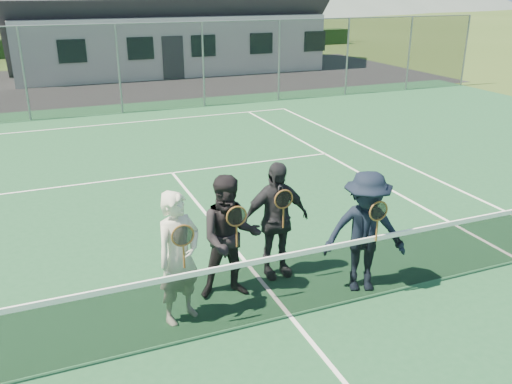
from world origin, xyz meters
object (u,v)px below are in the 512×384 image
player_a (179,258)px  tennis_net (290,282)px  player_b (230,238)px  player_d (365,232)px  player_c (275,220)px

player_a → tennis_net: bearing=-20.1°
player_b → player_d: bearing=-17.0°
player_b → player_d: 1.90m
player_a → player_c: (1.63, 0.62, -0.00)m
player_d → player_c: bearing=138.7°
tennis_net → player_d: player_d is taller
tennis_net → player_c: (0.29, 1.11, 0.38)m
tennis_net → player_d: (1.28, 0.24, 0.38)m
player_a → player_d: (2.63, -0.25, -0.00)m
player_c → player_d: (0.99, -0.87, -0.00)m
player_b → player_d: (1.82, -0.56, -0.00)m
player_c → player_d: size_ratio=1.00×
tennis_net → player_b: bearing=124.3°
player_a → player_d: same height
tennis_net → player_c: size_ratio=6.49×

